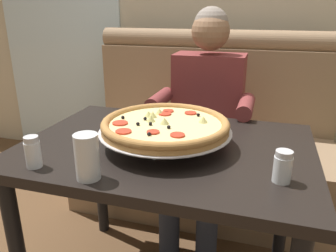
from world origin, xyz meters
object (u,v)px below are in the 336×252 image
booth_bench (205,144)px  diner_main (205,112)px  dining_table (166,167)px  pizza (166,126)px  drinking_glass (87,160)px  shaker_oregano (33,154)px  shaker_parmesan (282,169)px

booth_bench → diner_main: 0.41m
dining_table → pizza: size_ratio=2.21×
diner_main → drinking_glass: size_ratio=8.56×
dining_table → booth_bench: bearing=90.0°
diner_main → drinking_glass: 0.97m
pizza → drinking_glass: bearing=-115.5°
dining_table → shaker_oregano: size_ratio=10.32×
shaker_parmesan → shaker_oregano: bearing=-170.3°
dining_table → shaker_parmesan: 0.49m
booth_bench → dining_table: bearing=-90.0°
drinking_glass → booth_bench: bearing=82.8°
shaker_parmesan → drinking_glass: (-0.59, -0.16, 0.02)m
drinking_glass → shaker_oregano: bearing=175.0°
shaker_oregano → dining_table: bearing=41.0°
shaker_parmesan → drinking_glass: drinking_glass is taller
pizza → drinking_glass: (-0.16, -0.33, -0.02)m
booth_bench → pizza: (0.00, -0.89, 0.44)m
booth_bench → pizza: size_ratio=3.15×
shaker_oregano → shaker_parmesan: (0.80, 0.14, -0.00)m
diner_main → shaker_oregano: (-0.41, -0.93, 0.09)m
pizza → shaker_parmesan: 0.46m
booth_bench → pizza: 0.99m
dining_table → diner_main: bearing=86.3°
diner_main → drinking_glass: diner_main is taller
pizza → shaker_parmesan: pizza is taller
booth_bench → shaker_oregano: bearing=-107.2°
dining_table → drinking_glass: 0.41m
diner_main → dining_table: bearing=-93.7°
booth_bench → shaker_oregano: booth_bench is taller
dining_table → diner_main: diner_main is taller
diner_main → pizza: 0.63m
dining_table → shaker_parmesan: size_ratio=11.02×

